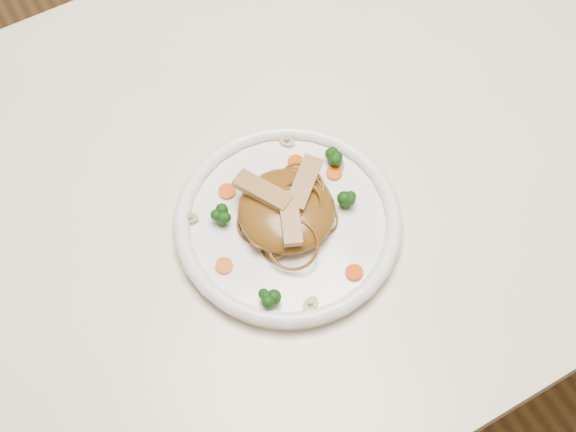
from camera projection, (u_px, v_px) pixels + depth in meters
ground at (300, 344)px, 1.69m from camera, size 4.00×4.00×0.00m
table at (307, 191)px, 1.11m from camera, size 1.20×0.80×0.75m
plate at (288, 225)px, 0.97m from camera, size 0.29×0.29×0.02m
noodle_mound at (287, 211)px, 0.95m from camera, size 0.15×0.15×0.04m
chicken_a at (304, 183)px, 0.94m from camera, size 0.07×0.07×0.01m
chicken_b at (263, 191)px, 0.93m from camera, size 0.05×0.08×0.01m
chicken_c at (290, 218)px, 0.92m from camera, size 0.05×0.07×0.01m
broccoli_0 at (334, 158)px, 0.99m from camera, size 0.03×0.03×0.03m
broccoli_1 at (221, 215)px, 0.94m from camera, size 0.03×0.03×0.03m
broccoli_2 at (269, 296)px, 0.89m from camera, size 0.03×0.03×0.03m
broccoli_3 at (345, 199)px, 0.96m from camera, size 0.03×0.03×0.03m
carrot_0 at (296, 162)px, 1.00m from camera, size 0.02×0.02×0.00m
carrot_1 at (224, 266)px, 0.93m from camera, size 0.03×0.03×0.00m
carrot_2 at (334, 173)px, 0.99m from camera, size 0.03×0.03×0.00m
carrot_3 at (227, 191)px, 0.98m from camera, size 0.03×0.03×0.00m
carrot_4 at (354, 273)px, 0.92m from camera, size 0.03×0.03×0.00m
mushroom_0 at (310, 304)px, 0.90m from camera, size 0.03×0.03×0.01m
mushroom_1 at (338, 164)px, 1.00m from camera, size 0.03×0.03×0.01m
mushroom_2 at (190, 219)px, 0.96m from camera, size 0.03×0.03×0.01m
mushroom_3 at (287, 141)px, 1.01m from camera, size 0.03×0.03×0.01m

